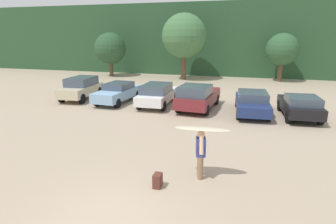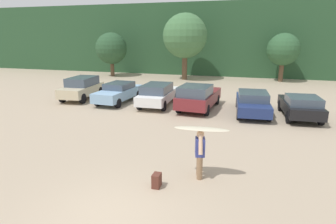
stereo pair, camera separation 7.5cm
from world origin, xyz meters
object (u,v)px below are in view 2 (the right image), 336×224
object	(u,v)px
parked_car_sky_blue	(119,92)
parked_car_black	(301,106)
parked_car_white	(158,94)
person_adult	(200,151)
parked_car_champagne	(82,87)
surfboard_cream	(201,129)
parked_car_maroon	(198,96)
parked_car_navy	(252,102)
backpack_dropped	(157,180)

from	to	relation	value
parked_car_sky_blue	parked_car_black	world-z (taller)	parked_car_sky_blue
parked_car_sky_blue	parked_car_white	size ratio (longest dim) A/B	1.00
parked_car_black	person_adult	distance (m)	9.67
parked_car_champagne	surfboard_cream	distance (m)	14.42
person_adult	surfboard_cream	distance (m)	0.78
parked_car_maroon	person_adult	world-z (taller)	parked_car_maroon
parked_car_champagne	parked_car_white	distance (m)	6.09
person_adult	parked_car_maroon	bearing A→B (deg)	-92.93
parked_car_sky_blue	parked_car_black	xyz separation A→B (m)	(11.82, -0.76, -0.00)
parked_car_navy	parked_car_black	size ratio (longest dim) A/B	1.11
parked_car_black	person_adult	world-z (taller)	person_adult
parked_car_sky_blue	parked_car_navy	xyz separation A→B (m)	(9.17, -0.56, -0.01)
backpack_dropped	parked_car_sky_blue	bearing A→B (deg)	121.41
parked_car_champagne	parked_car_maroon	world-z (taller)	parked_car_maroon
parked_car_white	backpack_dropped	size ratio (longest dim) A/B	10.21
surfboard_cream	backpack_dropped	size ratio (longest dim) A/B	4.07
parked_car_champagne	parked_car_black	distance (m)	14.96
parked_car_champagne	person_adult	bearing A→B (deg)	-136.27
parked_car_white	parked_car_maroon	xyz separation A→B (m)	(2.84, -0.34, 0.06)
parked_car_white	parked_car_maroon	bearing A→B (deg)	-98.46
backpack_dropped	person_adult	bearing A→B (deg)	41.62
parked_car_black	parked_car_champagne	bearing A→B (deg)	81.89
parked_car_white	backpack_dropped	distance (m)	10.92
parked_car_black	backpack_dropped	xyz separation A→B (m)	(-5.43, -9.71, -0.50)
parked_car_black	surfboard_cream	bearing A→B (deg)	149.57
parked_car_sky_blue	parked_car_white	xyz separation A→B (m)	(2.98, -0.11, 0.06)
parked_car_white	parked_car_maroon	size ratio (longest dim) A/B	0.96
person_adult	parked_car_champagne	bearing A→B (deg)	-55.99
backpack_dropped	parked_car_navy	bearing A→B (deg)	74.30
parked_car_navy	backpack_dropped	size ratio (longest dim) A/B	10.49
parked_car_champagne	parked_car_sky_blue	bearing A→B (deg)	-98.07
parked_car_maroon	parked_car_navy	xyz separation A→B (m)	(3.35, -0.11, -0.13)
parked_car_maroon	parked_car_navy	size ratio (longest dim) A/B	1.01
parked_car_champagne	backpack_dropped	world-z (taller)	parked_car_champagne
parked_car_maroon	backpack_dropped	world-z (taller)	parked_car_maroon
parked_car_maroon	surfboard_cream	xyz separation A→B (m)	(1.76, -8.98, 0.86)
parked_car_sky_blue	person_adult	distance (m)	12.08
parked_car_navy	surfboard_cream	world-z (taller)	surfboard_cream
parked_car_maroon	parked_car_black	xyz separation A→B (m)	(6.00, -0.30, -0.12)
parked_car_black	surfboard_cream	world-z (taller)	surfboard_cream
parked_car_navy	parked_car_black	xyz separation A→B (m)	(2.65, -0.19, 0.01)
parked_car_white	parked_car_navy	distance (m)	6.21
parked_car_sky_blue	parked_car_maroon	distance (m)	5.84
parked_car_white	parked_car_navy	bearing A→B (deg)	-95.78
parked_car_champagne	parked_car_sky_blue	world-z (taller)	parked_car_champagne
parked_car_sky_blue	surfboard_cream	size ratio (longest dim) A/B	2.51
parked_car_navy	surfboard_cream	size ratio (longest dim) A/B	2.58
parked_car_black	backpack_dropped	world-z (taller)	parked_car_black
parked_car_champagne	person_adult	size ratio (longest dim) A/B	2.56
parked_car_champagne	parked_car_navy	bearing A→B (deg)	-97.74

